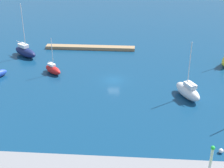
# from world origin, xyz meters

# --- Properties ---
(water) EXTENTS (160.00, 160.00, 0.00)m
(water) POSITION_xyz_m (0.00, 0.00, 0.00)
(water) COLOR navy
(water) RESTS_ON ground
(pier_dock) EXTENTS (23.10, 2.07, 0.80)m
(pier_dock) POSITION_xyz_m (7.33, -18.24, 0.40)
(pier_dock) COLOR #997A56
(pier_dock) RESTS_ON ground
(breakwater) EXTENTS (68.99, 3.46, 1.48)m
(breakwater) POSITION_xyz_m (0.00, 28.43, 0.74)
(breakwater) COLOR gray
(breakwater) RESTS_ON ground
(harbor_beacon) EXTENTS (0.56, 0.56, 3.73)m
(harbor_beacon) POSITION_xyz_m (-14.32, 28.43, 3.63)
(harbor_beacon) COLOR silver
(harbor_beacon) RESTS_ON breakwater
(sailboat_navy_off_beacon) EXTENTS (7.49, 6.55, 13.06)m
(sailboat_navy_off_beacon) POSITION_xyz_m (22.61, -12.06, 1.28)
(sailboat_navy_off_beacon) COLOR #141E4C
(sailboat_navy_off_beacon) RESTS_ON water
(sailboat_red_lone_north) EXTENTS (4.88, 4.68, 8.15)m
(sailboat_red_lone_north) POSITION_xyz_m (13.49, -2.59, 0.94)
(sailboat_red_lone_north) COLOR red
(sailboat_red_lone_north) RESTS_ON water
(sailboat_white_by_breakwater) EXTENTS (5.26, 7.24, 10.90)m
(sailboat_white_by_breakwater) POSITION_xyz_m (-14.47, 6.36, 1.36)
(sailboat_white_by_breakwater) COLOR white
(sailboat_white_by_breakwater) RESTS_ON water
(mooring_buoy_white) EXTENTS (0.71, 0.71, 0.71)m
(mooring_buoy_white) POSITION_xyz_m (-17.17, 22.95, 0.35)
(mooring_buoy_white) COLOR white
(mooring_buoy_white) RESTS_ON water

